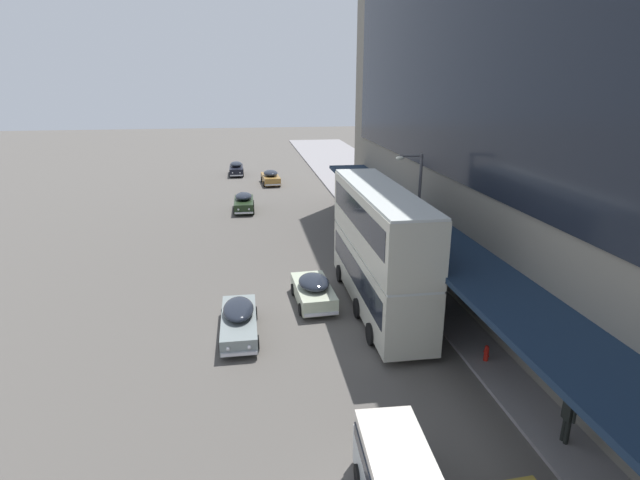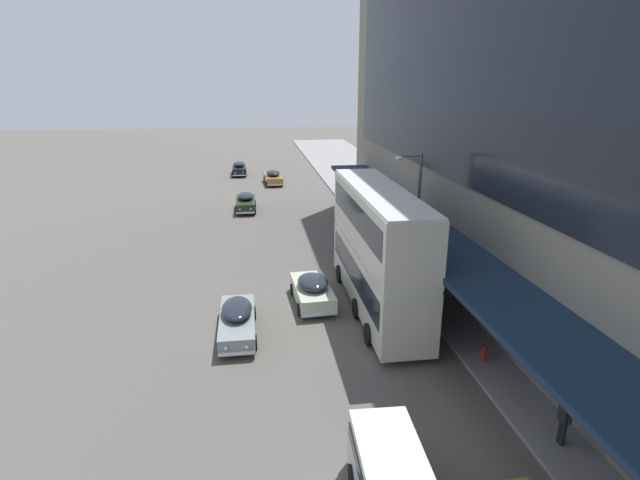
{
  "view_description": "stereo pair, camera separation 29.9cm",
  "coord_description": "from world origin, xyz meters",
  "px_view_note": "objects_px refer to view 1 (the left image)",
  "views": [
    {
      "loc": [
        -2.8,
        -8.48,
        11.33
      ],
      "look_at": [
        1.57,
        20.32,
        1.97
      ],
      "focal_mm": 28.0,
      "sensor_mm": 36.0,
      "label": 1
    },
    {
      "loc": [
        -2.51,
        -8.53,
        11.33
      ],
      "look_at": [
        1.57,
        20.32,
        1.97
      ],
      "focal_mm": 28.0,
      "sensor_mm": 36.0,
      "label": 2
    }
  ],
  "objects_px": {
    "transit_bus_kerbside_front": "(379,246)",
    "sedan_far_back": "(271,177)",
    "fire_hydrant": "(486,353)",
    "pedestrian_at_kerb": "(569,415)",
    "sedan_lead_near": "(313,290)",
    "sedan_second_mid": "(239,320)",
    "sedan_oncoming_front": "(236,169)",
    "street_lamp": "(416,212)",
    "sedan_trailing_near": "(244,202)"
  },
  "relations": [
    {
      "from": "street_lamp",
      "to": "sedan_second_mid",
      "type": "bearing_deg",
      "value": -157.16
    },
    {
      "from": "transit_bus_kerbside_front",
      "to": "sedan_trailing_near",
      "type": "distance_m",
      "value": 22.83
    },
    {
      "from": "street_lamp",
      "to": "fire_hydrant",
      "type": "relative_size",
      "value": 10.66
    },
    {
      "from": "sedan_far_back",
      "to": "sedan_lead_near",
      "type": "bearing_deg",
      "value": -89.24
    },
    {
      "from": "sedan_oncoming_front",
      "to": "sedan_lead_near",
      "type": "relative_size",
      "value": 1.09
    },
    {
      "from": "sedan_oncoming_front",
      "to": "sedan_lead_near",
      "type": "bearing_deg",
      "value": -83.62
    },
    {
      "from": "sedan_far_back",
      "to": "transit_bus_kerbside_front",
      "type": "bearing_deg",
      "value": -83.85
    },
    {
      "from": "sedan_oncoming_front",
      "to": "fire_hydrant",
      "type": "height_order",
      "value": "sedan_oncoming_front"
    },
    {
      "from": "sedan_oncoming_front",
      "to": "street_lamp",
      "type": "xyz_separation_m",
      "value": [
        10.19,
        -37.51,
        3.65
      ]
    },
    {
      "from": "sedan_far_back",
      "to": "sedan_oncoming_front",
      "type": "bearing_deg",
      "value": 121.22
    },
    {
      "from": "sedan_oncoming_front",
      "to": "sedan_far_back",
      "type": "relative_size",
      "value": 0.99
    },
    {
      "from": "transit_bus_kerbside_front",
      "to": "fire_hydrant",
      "type": "height_order",
      "value": "transit_bus_kerbside_front"
    },
    {
      "from": "sedan_second_mid",
      "to": "sedan_far_back",
      "type": "bearing_deg",
      "value": 84.4
    },
    {
      "from": "sedan_trailing_near",
      "to": "pedestrian_at_kerb",
      "type": "bearing_deg",
      "value": -72.81
    },
    {
      "from": "pedestrian_at_kerb",
      "to": "sedan_trailing_near",
      "type": "bearing_deg",
      "value": 107.19
    },
    {
      "from": "sedan_lead_near",
      "to": "fire_hydrant",
      "type": "bearing_deg",
      "value": -47.57
    },
    {
      "from": "sedan_oncoming_front",
      "to": "sedan_lead_near",
      "type": "height_order",
      "value": "sedan_oncoming_front"
    },
    {
      "from": "sedan_oncoming_front",
      "to": "fire_hydrant",
      "type": "xyz_separation_m",
      "value": [
        10.66,
        -45.78,
        -0.31
      ]
    },
    {
      "from": "sedan_far_back",
      "to": "fire_hydrant",
      "type": "relative_size",
      "value": 6.96
    },
    {
      "from": "transit_bus_kerbside_front",
      "to": "sedan_second_mid",
      "type": "relative_size",
      "value": 2.32
    },
    {
      "from": "sedan_second_mid",
      "to": "street_lamp",
      "type": "xyz_separation_m",
      "value": [
        9.73,
        4.1,
        3.73
      ]
    },
    {
      "from": "sedan_oncoming_front",
      "to": "pedestrian_at_kerb",
      "type": "xyz_separation_m",
      "value": [
        10.89,
        -50.79,
        0.37
      ]
    },
    {
      "from": "transit_bus_kerbside_front",
      "to": "sedan_far_back",
      "type": "height_order",
      "value": "transit_bus_kerbside_front"
    },
    {
      "from": "transit_bus_kerbside_front",
      "to": "sedan_oncoming_front",
      "type": "distance_m",
      "value": 40.71
    },
    {
      "from": "fire_hydrant",
      "to": "sedan_far_back",
      "type": "bearing_deg",
      "value": 99.74
    },
    {
      "from": "sedan_second_mid",
      "to": "sedan_lead_near",
      "type": "height_order",
      "value": "sedan_lead_near"
    },
    {
      "from": "sedan_lead_near",
      "to": "sedan_trailing_near",
      "type": "xyz_separation_m",
      "value": [
        -3.51,
        20.6,
        -0.0
      ]
    },
    {
      "from": "sedan_oncoming_front",
      "to": "sedan_trailing_near",
      "type": "xyz_separation_m",
      "value": [
        0.83,
        -18.26,
        -0.02
      ]
    },
    {
      "from": "fire_hydrant",
      "to": "pedestrian_at_kerb",
      "type": "bearing_deg",
      "value": -87.36
    },
    {
      "from": "transit_bus_kerbside_front",
      "to": "street_lamp",
      "type": "bearing_deg",
      "value": 42.16
    },
    {
      "from": "sedan_trailing_near",
      "to": "street_lamp",
      "type": "height_order",
      "value": "street_lamp"
    },
    {
      "from": "sedan_far_back",
      "to": "street_lamp",
      "type": "distance_m",
      "value": 31.89
    },
    {
      "from": "street_lamp",
      "to": "sedan_oncoming_front",
      "type": "bearing_deg",
      "value": 105.2
    },
    {
      "from": "pedestrian_at_kerb",
      "to": "sedan_second_mid",
      "type": "bearing_deg",
      "value": 138.62
    },
    {
      "from": "transit_bus_kerbside_front",
      "to": "fire_hydrant",
      "type": "distance_m",
      "value": 7.25
    },
    {
      "from": "sedan_second_mid",
      "to": "sedan_oncoming_front",
      "type": "height_order",
      "value": "sedan_oncoming_front"
    },
    {
      "from": "sedan_far_back",
      "to": "pedestrian_at_kerb",
      "type": "distance_m",
      "value": 44.89
    },
    {
      "from": "sedan_second_mid",
      "to": "street_lamp",
      "type": "relative_size",
      "value": 0.66
    },
    {
      "from": "transit_bus_kerbside_front",
      "to": "sedan_second_mid",
      "type": "distance_m",
      "value": 7.73
    },
    {
      "from": "transit_bus_kerbside_front",
      "to": "sedan_far_back",
      "type": "relative_size",
      "value": 2.36
    },
    {
      "from": "sedan_second_mid",
      "to": "sedan_oncoming_front",
      "type": "bearing_deg",
      "value": 90.64
    },
    {
      "from": "sedan_far_back",
      "to": "fire_hydrant",
      "type": "bearing_deg",
      "value": -80.26
    },
    {
      "from": "sedan_second_mid",
      "to": "sedan_trailing_near",
      "type": "bearing_deg",
      "value": 89.1
    },
    {
      "from": "sedan_lead_near",
      "to": "pedestrian_at_kerb",
      "type": "bearing_deg",
      "value": -61.23
    },
    {
      "from": "transit_bus_kerbside_front",
      "to": "fire_hydrant",
      "type": "relative_size",
      "value": 16.42
    },
    {
      "from": "street_lamp",
      "to": "fire_hydrant",
      "type": "distance_m",
      "value": 9.18
    },
    {
      "from": "street_lamp",
      "to": "sedan_lead_near",
      "type": "bearing_deg",
      "value": -166.94
    },
    {
      "from": "pedestrian_at_kerb",
      "to": "fire_hydrant",
      "type": "height_order",
      "value": "pedestrian_at_kerb"
    },
    {
      "from": "sedan_second_mid",
      "to": "sedan_oncoming_front",
      "type": "xyz_separation_m",
      "value": [
        -0.46,
        41.6,
        0.08
      ]
    },
    {
      "from": "street_lamp",
      "to": "fire_hydrant",
      "type": "bearing_deg",
      "value": -86.74
    }
  ]
}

